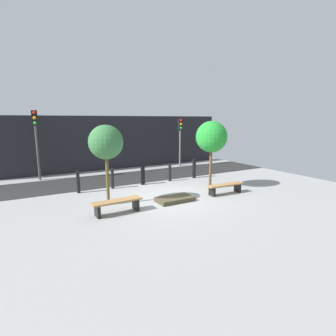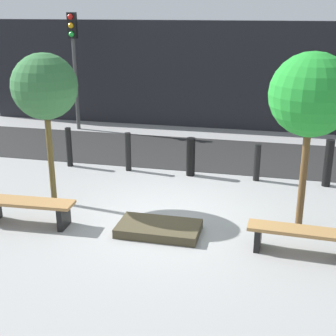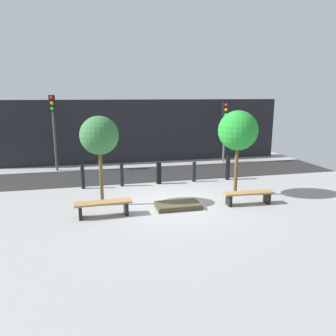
{
  "view_description": "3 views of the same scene",
  "coord_description": "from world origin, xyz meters",
  "px_view_note": "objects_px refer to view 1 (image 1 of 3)",
  "views": [
    {
      "loc": [
        -5.21,
        -9.27,
        3.25
      ],
      "look_at": [
        -0.28,
        -0.51,
        1.37
      ],
      "focal_mm": 28.0,
      "sensor_mm": 36.0,
      "label": 1
    },
    {
      "loc": [
        1.88,
        -7.94,
        3.86
      ],
      "look_at": [
        0.11,
        -0.31,
        1.16
      ],
      "focal_mm": 50.0,
      "sensor_mm": 36.0,
      "label": 2
    },
    {
      "loc": [
        -2.74,
        -10.67,
        3.73
      ],
      "look_at": [
        -0.2,
        0.06,
        1.25
      ],
      "focal_mm": 35.0,
      "sensor_mm": 36.0,
      "label": 3
    }
  ],
  "objects_px": {
    "bollard_far_right": "(194,168)",
    "planter_bed": "(175,199)",
    "bench_right": "(225,187)",
    "bollard_right": "(170,173)",
    "bollard_far_left": "(78,182)",
    "tree_behind_left_bench": "(106,143)",
    "traffic_light_west": "(36,133)",
    "tree_behind_right_bench": "(211,137)",
    "traffic_light_mid_west": "(180,133)",
    "bollard_left": "(112,179)",
    "bench_left": "(117,204)",
    "bollard_center": "(143,175)"
  },
  "relations": [
    {
      "from": "bollard_right",
      "to": "traffic_light_mid_west",
      "type": "distance_m",
      "value": 5.0
    },
    {
      "from": "bench_right",
      "to": "bollard_right",
      "type": "distance_m",
      "value": 3.47
    },
    {
      "from": "bollard_left",
      "to": "bollard_far_right",
      "type": "height_order",
      "value": "bollard_far_right"
    },
    {
      "from": "bollard_left",
      "to": "bollard_far_left",
      "type": "bearing_deg",
      "value": 180.0
    },
    {
      "from": "bench_left",
      "to": "traffic_light_west",
      "type": "relative_size",
      "value": 0.48
    },
    {
      "from": "planter_bed",
      "to": "traffic_light_mid_west",
      "type": "bearing_deg",
      "value": 56.57
    },
    {
      "from": "tree_behind_left_bench",
      "to": "bollard_right",
      "type": "bearing_deg",
      "value": 29.51
    },
    {
      "from": "bollard_center",
      "to": "tree_behind_left_bench",
      "type": "bearing_deg",
      "value": -137.2
    },
    {
      "from": "bollard_far_left",
      "to": "traffic_light_mid_west",
      "type": "height_order",
      "value": "traffic_light_mid_west"
    },
    {
      "from": "bollard_right",
      "to": "bollard_far_right",
      "type": "xyz_separation_m",
      "value": [
        1.57,
        0.0,
        0.11
      ]
    },
    {
      "from": "planter_bed",
      "to": "bollard_center",
      "type": "bearing_deg",
      "value": 90.0
    },
    {
      "from": "bollard_left",
      "to": "traffic_light_west",
      "type": "distance_m",
      "value": 5.09
    },
    {
      "from": "bollard_left",
      "to": "bollard_right",
      "type": "height_order",
      "value": "bollard_left"
    },
    {
      "from": "bollard_center",
      "to": "traffic_light_west",
      "type": "xyz_separation_m",
      "value": [
        -4.47,
        3.63,
        2.09
      ]
    },
    {
      "from": "tree_behind_right_bench",
      "to": "bollard_right",
      "type": "distance_m",
      "value": 3.17
    },
    {
      "from": "bollard_center",
      "to": "bench_left",
      "type": "bearing_deg",
      "value": -126.38
    },
    {
      "from": "bollard_right",
      "to": "bollard_far_right",
      "type": "distance_m",
      "value": 1.57
    },
    {
      "from": "bench_left",
      "to": "traffic_light_west",
      "type": "distance_m",
      "value": 7.59
    },
    {
      "from": "traffic_light_west",
      "to": "tree_behind_right_bench",
      "type": "bearing_deg",
      "value": -40.43
    },
    {
      "from": "bollard_far_right",
      "to": "planter_bed",
      "type": "bearing_deg",
      "value": -134.92
    },
    {
      "from": "bollard_left",
      "to": "tree_behind_right_bench",
      "type": "bearing_deg",
      "value": -29.51
    },
    {
      "from": "traffic_light_mid_west",
      "to": "tree_behind_right_bench",
      "type": "bearing_deg",
      "value": -108.75
    },
    {
      "from": "bollard_far_left",
      "to": "bollard_far_right",
      "type": "bearing_deg",
      "value": 0.0
    },
    {
      "from": "bollard_right",
      "to": "traffic_light_west",
      "type": "height_order",
      "value": "traffic_light_west"
    },
    {
      "from": "bench_right",
      "to": "traffic_light_west",
      "type": "xyz_separation_m",
      "value": [
        -6.94,
        6.97,
        2.24
      ]
    },
    {
      "from": "bollard_center",
      "to": "planter_bed",
      "type": "bearing_deg",
      "value": -90.0
    },
    {
      "from": "tree_behind_left_bench",
      "to": "bollard_far_right",
      "type": "distance_m",
      "value": 6.33
    },
    {
      "from": "tree_behind_left_bench",
      "to": "traffic_light_mid_west",
      "type": "distance_m",
      "value": 9.11
    },
    {
      "from": "bench_left",
      "to": "bollard_center",
      "type": "distance_m",
      "value": 4.16
    },
    {
      "from": "tree_behind_left_bench",
      "to": "traffic_light_west",
      "type": "relative_size",
      "value": 0.82
    },
    {
      "from": "bench_right",
      "to": "tree_behind_left_bench",
      "type": "xyz_separation_m",
      "value": [
        -4.93,
        1.06,
        2.08
      ]
    },
    {
      "from": "bollard_left",
      "to": "planter_bed",
      "type": "bearing_deg",
      "value": -63.5
    },
    {
      "from": "bench_left",
      "to": "traffic_light_mid_west",
      "type": "height_order",
      "value": "traffic_light_mid_west"
    },
    {
      "from": "planter_bed",
      "to": "tree_behind_left_bench",
      "type": "bearing_deg",
      "value": 160.7
    },
    {
      "from": "bollard_far_left",
      "to": "planter_bed",
      "type": "bearing_deg",
      "value": -45.08
    },
    {
      "from": "bench_left",
      "to": "bench_right",
      "type": "xyz_separation_m",
      "value": [
        4.93,
        0.0,
        -0.02
      ]
    },
    {
      "from": "planter_bed",
      "to": "tree_behind_left_bench",
      "type": "relative_size",
      "value": 0.48
    },
    {
      "from": "bench_right",
      "to": "bollard_center",
      "type": "distance_m",
      "value": 4.16
    },
    {
      "from": "bollard_far_left",
      "to": "bollard_right",
      "type": "bearing_deg",
      "value": 0.0
    },
    {
      "from": "bollard_right",
      "to": "bollard_center",
      "type": "bearing_deg",
      "value": 180.0
    },
    {
      "from": "tree_behind_right_bench",
      "to": "bollard_right",
      "type": "bearing_deg",
      "value": 111.43
    },
    {
      "from": "tree_behind_left_bench",
      "to": "bollard_far_right",
      "type": "height_order",
      "value": "tree_behind_left_bench"
    },
    {
      "from": "planter_bed",
      "to": "tree_behind_left_bench",
      "type": "xyz_separation_m",
      "value": [
        -2.47,
        0.86,
        2.31
      ]
    },
    {
      "from": "bench_right",
      "to": "bollard_far_left",
      "type": "height_order",
      "value": "bollard_far_left"
    },
    {
      "from": "bollard_center",
      "to": "bollard_far_right",
      "type": "distance_m",
      "value": 3.14
    },
    {
      "from": "bench_left",
      "to": "planter_bed",
      "type": "bearing_deg",
      "value": 2.02
    },
    {
      "from": "tree_behind_left_bench",
      "to": "traffic_light_mid_west",
      "type": "height_order",
      "value": "traffic_light_mid_west"
    },
    {
      "from": "tree_behind_right_bench",
      "to": "bollard_far_left",
      "type": "xyz_separation_m",
      "value": [
        -5.61,
        2.28,
        -1.94
      ]
    },
    {
      "from": "bollard_right",
      "to": "traffic_light_west",
      "type": "distance_m",
      "value": 7.36
    },
    {
      "from": "bench_right",
      "to": "planter_bed",
      "type": "height_order",
      "value": "bench_right"
    }
  ]
}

